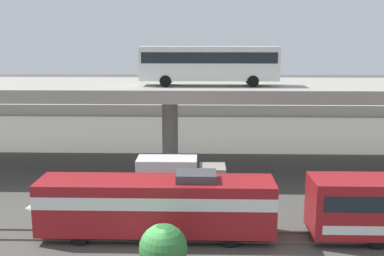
% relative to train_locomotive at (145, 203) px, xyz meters
% --- Properties ---
extents(rail_strip_near, '(110.00, 0.12, 0.12)m').
position_rel_train_locomotive_xyz_m(rail_strip_near, '(0.39, -0.74, -2.13)').
color(rail_strip_near, '#59544C').
rests_on(rail_strip_near, ground_plane).
extents(rail_strip_far, '(110.00, 0.12, 0.12)m').
position_rel_train_locomotive_xyz_m(rail_strip_far, '(0.39, 0.74, -2.13)').
color(rail_strip_far, '#59544C').
rests_on(rail_strip_far, ground_plane).
extents(train_locomotive, '(15.31, 3.04, 4.18)m').
position_rel_train_locomotive_xyz_m(train_locomotive, '(0.00, 0.00, 0.00)').
color(train_locomotive, maroon).
rests_on(train_locomotive, ground_plane).
extents(highway_overpass, '(96.00, 12.50, 7.98)m').
position_rel_train_locomotive_xyz_m(highway_overpass, '(0.39, 16.00, 5.10)').
color(highway_overpass, '#9E998E').
rests_on(highway_overpass, ground_plane).
extents(transit_bus_on_overpass, '(12.00, 2.68, 3.40)m').
position_rel_train_locomotive_xyz_m(transit_bus_on_overpass, '(4.04, 13.71, 7.84)').
color(transit_bus_on_overpass, silver).
rests_on(transit_bus_on_overpass, highway_overpass).
extents(service_truck_west, '(6.80, 2.46, 3.04)m').
position_rel_train_locomotive_xyz_m(service_truck_west, '(1.66, 7.50, -0.56)').
color(service_truck_west, '#9E998C').
rests_on(service_truck_west, ground_plane).
extents(pier_parking_lot, '(65.60, 13.97, 1.77)m').
position_rel_train_locomotive_xyz_m(pier_parking_lot, '(0.39, 51.00, -1.31)').
color(pier_parking_lot, '#9E998E').
rests_on(pier_parking_lot, ground_plane).
extents(parked_car_0, '(4.15, 1.98, 1.50)m').
position_rel_train_locomotive_xyz_m(parked_car_0, '(26.43, 48.93, 0.35)').
color(parked_car_0, '#515459').
rests_on(parked_car_0, pier_parking_lot).
extents(parked_car_1, '(4.65, 1.90, 1.50)m').
position_rel_train_locomotive_xyz_m(parked_car_1, '(18.81, 53.13, 0.35)').
color(parked_car_1, maroon).
rests_on(parked_car_1, pier_parking_lot).
extents(parked_car_2, '(4.62, 1.93, 1.50)m').
position_rel_train_locomotive_xyz_m(parked_car_2, '(-0.94, 49.80, 0.35)').
color(parked_car_2, navy).
rests_on(parked_car_2, pier_parking_lot).
extents(parked_car_3, '(4.64, 1.86, 1.50)m').
position_rel_train_locomotive_xyz_m(parked_car_3, '(-13.63, 54.05, 0.35)').
color(parked_car_3, '#0C4C26').
rests_on(parked_car_3, pier_parking_lot).
extents(parked_car_4, '(4.35, 1.83, 1.50)m').
position_rel_train_locomotive_xyz_m(parked_car_4, '(3.65, 53.37, 0.35)').
color(parked_car_4, maroon).
rests_on(parked_car_4, pier_parking_lot).
extents(parked_car_5, '(4.00, 1.83, 1.50)m').
position_rel_train_locomotive_xyz_m(parked_car_5, '(4.61, 50.22, 0.35)').
color(parked_car_5, maroon).
rests_on(parked_car_5, pier_parking_lot).
extents(parked_car_6, '(4.37, 1.96, 1.50)m').
position_rel_train_locomotive_xyz_m(parked_car_6, '(-25.24, 50.37, 0.35)').
color(parked_car_6, '#B7B7BC').
rests_on(parked_car_6, pier_parking_lot).
extents(parked_car_7, '(4.42, 1.83, 1.50)m').
position_rel_train_locomotive_xyz_m(parked_car_7, '(8.43, 53.08, 0.35)').
color(parked_car_7, '#B7B7BC').
rests_on(parked_car_7, pier_parking_lot).
extents(harbor_water, '(140.00, 36.00, 0.01)m').
position_rel_train_locomotive_xyz_m(harbor_water, '(0.39, 74.00, -2.19)').
color(harbor_water, navy).
rests_on(harbor_water, ground_plane).
extents(shrub_right, '(2.56, 2.56, 2.56)m').
position_rel_train_locomotive_xyz_m(shrub_right, '(1.50, -4.16, -0.91)').
color(shrub_right, '#327636').
rests_on(shrub_right, ground_plane).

